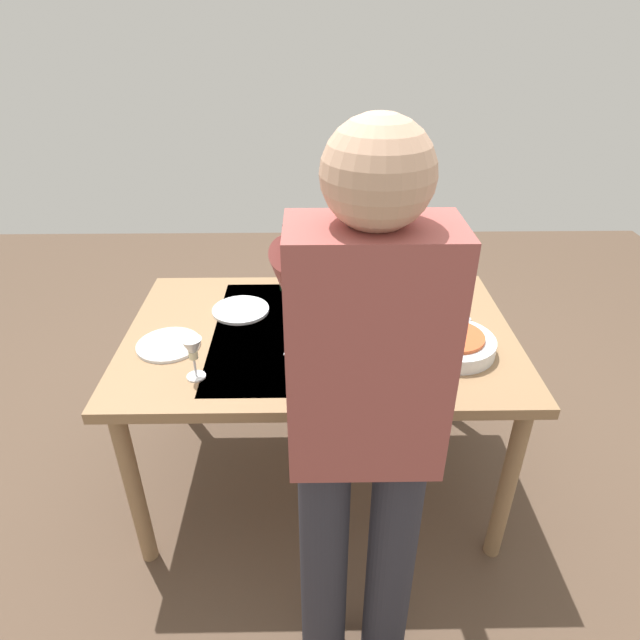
{
  "coord_description": "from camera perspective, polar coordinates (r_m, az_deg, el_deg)",
  "views": [
    {
      "loc": [
        0.03,
        1.74,
        1.85
      ],
      "look_at": [
        0.0,
        0.0,
        0.82
      ],
      "focal_mm": 30.08,
      "sensor_mm": 36.0,
      "label": 1
    }
  ],
  "objects": [
    {
      "name": "water_cup_far_left",
      "position": [
        1.74,
        9.08,
        -5.9
      ],
      "size": [
        0.08,
        0.08,
        0.11
      ],
      "primitive_type": "cylinder",
      "color": "silver",
      "rests_on": "dining_table"
    },
    {
      "name": "person_server",
      "position": [
        1.35,
        4.65,
        -10.7
      ],
      "size": [
        0.42,
        0.61,
        1.69
      ],
      "color": "#2D2D38",
      "rests_on": "ground_plane"
    },
    {
      "name": "dinner_plate_far",
      "position": [
        2.2,
        -8.44,
        1.08
      ],
      "size": [
        0.23,
        0.23,
        0.01
      ],
      "primitive_type": "cylinder",
      "color": "silver",
      "rests_on": "dining_table"
    },
    {
      "name": "wine_bottle",
      "position": [
        2.31,
        -3.52,
        5.73
      ],
      "size": [
        0.07,
        0.07,
        0.3
      ],
      "color": "black",
      "rests_on": "dining_table"
    },
    {
      "name": "table_fork",
      "position": [
        2.26,
        14.92,
        1.13
      ],
      "size": [
        0.03,
        0.18,
        0.0
      ],
      "primitive_type": "cube",
      "rotation": [
        0.0,
        0.0,
        0.08
      ],
      "color": "silver",
      "rests_on": "dining_table"
    },
    {
      "name": "wine_glass_right",
      "position": [
        2.25,
        -0.65,
        4.96
      ],
      "size": [
        0.07,
        0.07,
        0.15
      ],
      "color": "white",
      "rests_on": "dining_table"
    },
    {
      "name": "table_knife",
      "position": [
        1.98,
        -2.56,
        -2.25
      ],
      "size": [
        0.09,
        0.19,
        0.0
      ],
      "primitive_type": "cube",
      "rotation": [
        0.0,
        0.0,
        -0.38
      ],
      "color": "silver",
      "rests_on": "dining_table"
    },
    {
      "name": "dining_table",
      "position": [
        2.09,
        0.0,
        -3.04
      ],
      "size": [
        1.47,
        0.94,
        0.77
      ],
      "color": "#93704C",
      "rests_on": "ground_plane"
    },
    {
      "name": "chair_near",
      "position": [
        2.91,
        0.37,
        3.63
      ],
      "size": [
        0.4,
        0.4,
        0.91
      ],
      "color": "brown",
      "rests_on": "ground_plane"
    },
    {
      "name": "dinner_plate_near",
      "position": [
        2.03,
        -15.81,
        -2.54
      ],
      "size": [
        0.23,
        0.23,
        0.01
      ],
      "primitive_type": "cylinder",
      "color": "silver",
      "rests_on": "dining_table"
    },
    {
      "name": "water_cup_near_left",
      "position": [
        1.86,
        6.25,
        -3.34
      ],
      "size": [
        0.07,
        0.07,
        0.1
      ],
      "primitive_type": "cylinder",
      "color": "silver",
      "rests_on": "dining_table"
    },
    {
      "name": "water_cup_near_right",
      "position": [
        2.13,
        2.66,
        1.85
      ],
      "size": [
        0.07,
        0.07,
        0.11
      ],
      "primitive_type": "cylinder",
      "color": "silver",
      "rests_on": "dining_table"
    },
    {
      "name": "ground_plane",
      "position": [
        2.54,
        0.0,
        -16.16
      ],
      "size": [
        6.0,
        6.0,
        0.0
      ],
      "primitive_type": "plane",
      "color": "brown"
    },
    {
      "name": "serving_bowl_pasta",
      "position": [
        1.97,
        13.95,
        -2.4
      ],
      "size": [
        0.3,
        0.3,
        0.07
      ],
      "color": "silver",
      "rests_on": "dining_table"
    },
    {
      "name": "wine_glass_left",
      "position": [
        1.79,
        -13.39,
        -3.24
      ],
      "size": [
        0.07,
        0.07,
        0.15
      ],
      "color": "white",
      "rests_on": "dining_table"
    }
  ]
}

